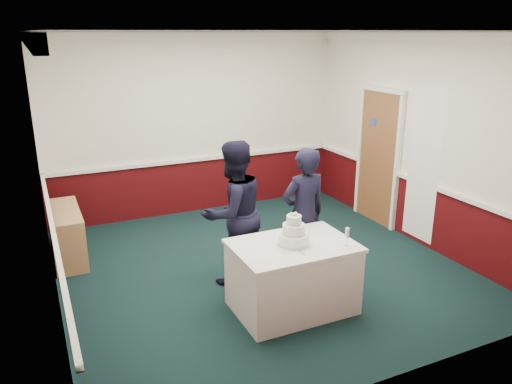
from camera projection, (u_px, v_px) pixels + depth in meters
name	position (u px, v px, depth m)	size (l,w,h in m)	color
ground	(260.00, 267.00, 6.63)	(5.00, 5.00, 0.00)	black
room_shell	(247.00, 113.00, 6.59)	(5.00, 5.00, 3.00)	white
sideboard	(67.00, 234.00, 6.82)	(0.41, 1.20, 0.70)	tan
cake_table	(293.00, 276.00, 5.54)	(1.32, 0.92, 0.79)	white
wedding_cake	(294.00, 235.00, 5.39)	(0.35, 0.35, 0.36)	white
cake_knife	(300.00, 251.00, 5.23)	(0.01, 0.22, 0.01)	silver
champagne_flute	(347.00, 234.00, 5.33)	(0.05, 0.05, 0.21)	silver
person_man	(233.00, 213.00, 6.05)	(0.87, 0.68, 1.79)	black
person_woman	(304.00, 214.00, 6.14)	(0.62, 0.40, 1.69)	black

